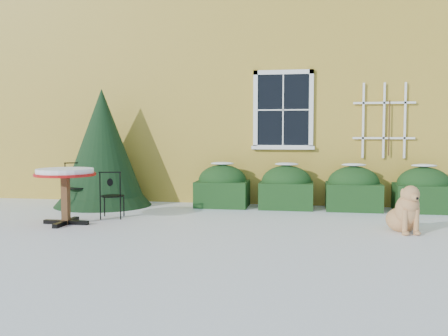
% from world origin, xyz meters
% --- Properties ---
extents(ground, '(80.00, 80.00, 0.00)m').
position_xyz_m(ground, '(0.00, 0.00, 0.00)').
color(ground, white).
rests_on(ground, ground).
extents(house, '(12.40, 8.40, 6.40)m').
position_xyz_m(house, '(0.00, 7.00, 3.22)').
color(house, gold).
rests_on(house, ground).
extents(hedge_row, '(4.95, 0.80, 0.91)m').
position_xyz_m(hedge_row, '(1.65, 2.55, 0.40)').
color(hedge_row, black).
rests_on(hedge_row, ground).
extents(evergreen_shrub, '(1.99, 1.99, 2.41)m').
position_xyz_m(evergreen_shrub, '(-2.76, 2.28, 0.97)').
color(evergreen_shrub, black).
rests_on(evergreen_shrub, ground).
extents(bistro_table, '(0.99, 0.99, 0.92)m').
position_xyz_m(bistro_table, '(-2.49, 0.15, 0.77)').
color(bistro_table, black).
rests_on(bistro_table, ground).
extents(patio_chair_near, '(0.44, 0.43, 0.83)m').
position_xyz_m(patio_chair_near, '(-1.98, 0.83, 0.42)').
color(patio_chair_near, black).
rests_on(patio_chair_near, ground).
extents(patio_chair_far, '(0.56, 0.55, 0.92)m').
position_xyz_m(patio_chair_far, '(-3.07, 1.69, 0.46)').
color(patio_chair_far, black).
rests_on(patio_chair_far, ground).
extents(dog, '(0.59, 0.84, 0.75)m').
position_xyz_m(dog, '(2.88, 0.38, 0.30)').
color(dog, tan).
rests_on(dog, ground).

